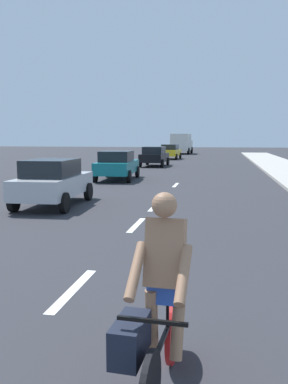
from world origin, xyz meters
TOP-DOWN VIEW (x-y plane):
  - ground_plane at (0.00, 20.00)m, footprint 160.00×160.00m
  - lane_stripe_2 at (0.00, 6.58)m, footprint 0.16×1.80m
  - lane_stripe_3 at (0.00, 11.25)m, footprint 0.16×1.80m
  - lane_stripe_4 at (0.00, 14.15)m, footprint 0.16×1.80m
  - lane_stripe_5 at (0.00, 20.51)m, footprint 0.16×1.80m
  - cyclist at (1.63, 4.34)m, footprint 0.63×1.71m
  - parked_car_silver at (-3.36, 13.71)m, footprint 1.96×3.96m
  - parked_car_teal at (-3.41, 22.40)m, footprint 2.14×4.30m
  - parked_car_black at (-3.14, 33.26)m, footprint 2.00×4.20m
  - parked_car_yellow at (-3.24, 44.31)m, footprint 2.08×4.21m
  - delivery_truck at (-3.45, 58.83)m, footprint 2.86×6.33m

SIDE VIEW (x-z plane):
  - ground_plane at x=0.00m, z-range 0.00..0.00m
  - lane_stripe_2 at x=0.00m, z-range 0.00..0.01m
  - lane_stripe_3 at x=0.00m, z-range 0.00..0.01m
  - lane_stripe_4 at x=0.00m, z-range 0.00..0.01m
  - lane_stripe_5 at x=0.00m, z-range 0.00..0.01m
  - cyclist at x=1.63m, z-range -0.08..1.74m
  - parked_car_silver at x=-3.36m, z-range 0.05..1.62m
  - parked_car_yellow at x=-3.24m, z-range 0.05..1.62m
  - parked_car_black at x=-3.14m, z-range 0.05..1.62m
  - parked_car_teal at x=-3.41m, z-range 0.05..1.62m
  - delivery_truck at x=-3.45m, z-range 0.10..2.90m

